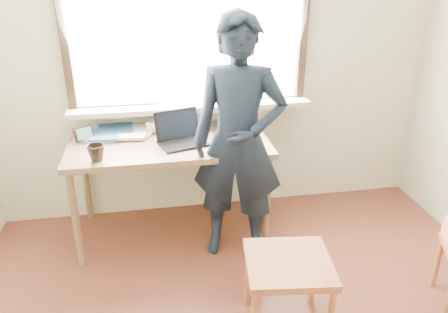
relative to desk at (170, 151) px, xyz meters
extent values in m
cube|color=beige|center=(0.40, 0.37, 0.61)|extent=(3.50, 0.02, 2.60)
cube|color=white|center=(0.20, 0.35, 0.91)|extent=(1.70, 0.01, 1.30)
cube|color=black|center=(0.20, 0.34, 0.23)|extent=(1.82, 0.06, 0.06)
cube|color=black|center=(-0.68, 0.34, 0.91)|extent=(0.06, 0.06, 1.30)
cube|color=black|center=(1.08, 0.34, 0.91)|extent=(0.06, 0.06, 1.30)
cube|color=beige|center=(0.20, 0.27, 0.24)|extent=(1.85, 0.20, 0.04)
cube|color=white|center=(0.20, 0.28, 1.01)|extent=(1.95, 0.02, 1.65)
cube|color=brown|center=(0.00, 0.00, 0.06)|extent=(1.43, 0.72, 0.04)
cylinder|color=brown|center=(-0.66, -0.31, -0.32)|extent=(0.05, 0.05, 0.73)
cylinder|color=brown|center=(-0.66, 0.31, -0.32)|extent=(0.05, 0.05, 0.73)
cylinder|color=brown|center=(0.66, -0.31, -0.32)|extent=(0.05, 0.05, 0.73)
cylinder|color=brown|center=(0.66, 0.31, -0.32)|extent=(0.05, 0.05, 0.73)
cube|color=black|center=(0.10, -0.08, 0.09)|extent=(0.38, 0.31, 0.02)
cube|color=black|center=(0.06, 0.03, 0.19)|extent=(0.33, 0.16, 0.21)
cube|color=black|center=(0.06, 0.03, 0.19)|extent=(0.29, 0.13, 0.18)
cube|color=black|center=(0.10, -0.09, 0.09)|extent=(0.31, 0.21, 0.00)
imported|color=white|center=(-0.10, 0.20, 0.13)|extent=(0.17, 0.17, 0.09)
imported|color=black|center=(-0.48, -0.25, 0.13)|extent=(0.15, 0.15, 0.11)
ellipsoid|color=black|center=(0.42, -0.10, 0.10)|extent=(0.09, 0.06, 0.03)
cube|color=yellow|center=(-0.50, 0.21, 0.09)|extent=(0.26, 0.33, 0.02)
cube|color=white|center=(-0.17, 0.17, 0.09)|extent=(0.31, 0.31, 0.02)
cube|color=white|center=(-0.09, 0.06, 0.09)|extent=(0.23, 0.30, 0.00)
cube|color=white|center=(-0.45, 0.28, 0.10)|extent=(0.36, 0.34, 0.02)
cube|color=#2D5D92|center=(-0.23, 0.21, 0.10)|extent=(0.31, 0.32, 0.00)
cube|color=white|center=(-0.07, 0.07, 0.11)|extent=(0.38, 0.36, 0.02)
cube|color=white|center=(-0.31, 0.17, 0.12)|extent=(0.31, 0.30, 0.02)
imported|color=white|center=(-0.35, 0.26, 0.09)|extent=(0.24, 0.31, 0.03)
imported|color=white|center=(0.48, 0.28, 0.09)|extent=(0.22, 0.28, 0.02)
cube|color=black|center=(-0.60, 0.10, 0.13)|extent=(0.13, 0.08, 0.11)
cube|color=#3E6C30|center=(-0.60, 0.10, 0.13)|extent=(0.10, 0.06, 0.08)
cube|color=#9F5B34|center=(0.57, -1.11, -0.24)|extent=(0.51, 0.50, 0.04)
cylinder|color=#9F5B34|center=(0.39, -0.89, -0.47)|extent=(0.04, 0.04, 0.43)
cylinder|color=#9F5B34|center=(0.79, -0.94, -0.47)|extent=(0.04, 0.04, 0.43)
cylinder|color=#9F5B34|center=(1.64, -0.94, -0.50)|extent=(0.03, 0.03, 0.37)
imported|color=black|center=(0.45, -0.31, 0.16)|extent=(0.71, 0.57, 1.70)
camera|label=1|loc=(-0.12, -2.94, 1.27)|focal=35.00mm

